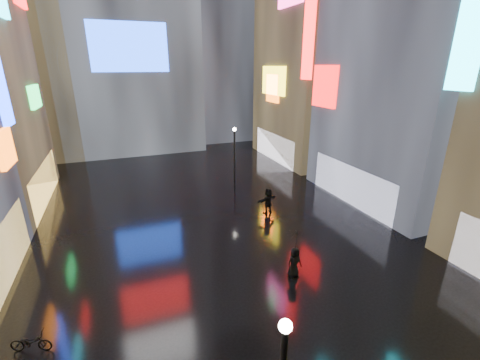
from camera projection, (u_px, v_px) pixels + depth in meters
ground at (202, 209)px, 24.10m from camera, size 140.00×140.00×0.00m
building_right_far at (321, 27)px, 33.56m from camera, size 10.28×12.00×28.00m
tower_flank_right at (213, 13)px, 44.24m from camera, size 12.00×12.00×34.00m
tower_flank_left at (18, 37)px, 34.31m from camera, size 10.00×10.00×26.00m
lamp_far at (235, 153)px, 27.94m from camera, size 0.30×0.30×5.20m
pedestrian_4 at (294, 262)px, 16.18m from camera, size 0.86×0.62×1.64m
pedestrian_5 at (268, 201)px, 23.20m from camera, size 1.82×1.06×1.87m
umbrella_2 at (296, 240)px, 15.74m from camera, size 1.04×1.02×0.92m
bicycle at (31, 342)px, 12.02m from camera, size 1.64×1.01×0.81m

